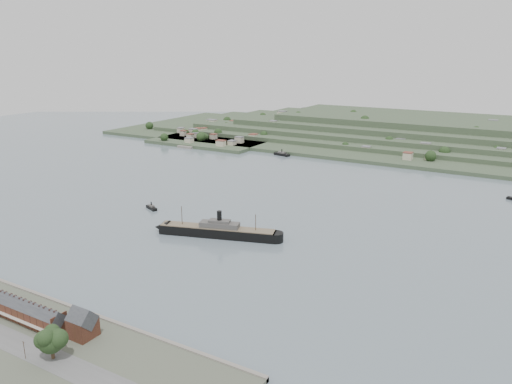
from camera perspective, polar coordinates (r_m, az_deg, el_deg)
The scene contains 8 objects.
ground at distance 366.23m, azimuth -2.44°, elevation -3.35°, with size 1400.00×1400.00×0.00m, color slate.
terrace_row at distance 258.88m, azimuth -25.44°, elevation -11.94°, with size 55.60×9.80×11.07m.
gabled_building at distance 233.08m, azimuth -19.21°, elevation -14.03°, with size 10.40×10.18×14.09m.
far_peninsula at distance 710.28m, azimuth 17.01°, elevation 6.47°, with size 760.00×309.00×30.00m.
steamship at distance 337.05m, azimuth -4.81°, elevation -4.42°, with size 88.15×35.29×21.70m.
tugboat at distance 400.73m, azimuth -11.86°, elevation -1.74°, with size 13.78×8.60×6.05m.
ferry_west at distance 591.73m, azimuth 2.96°, elevation 4.36°, with size 21.40×10.00×7.74m.
fig_tree at distance 221.13m, azimuth -22.43°, elevation -15.36°, with size 12.86×11.14×14.36m.
Camera 1 is at (187.23, -290.34, 121.54)m, focal length 35.00 mm.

